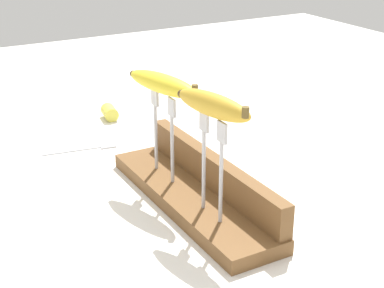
{
  "coord_description": "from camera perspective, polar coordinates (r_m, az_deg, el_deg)",
  "views": [
    {
      "loc": [
        0.89,
        -0.5,
        0.56
      ],
      "look_at": [
        0.0,
        0.0,
        0.13
      ],
      "focal_mm": 55.55,
      "sensor_mm": 36.0,
      "label": 1
    }
  ],
  "objects": [
    {
      "name": "ground_plane",
      "position": [
        1.16,
        0.0,
        -5.85
      ],
      "size": [
        3.0,
        3.0,
        0.0
      ],
      "primitive_type": "plane",
      "color": "silver"
    },
    {
      "name": "wooden_board",
      "position": [
        1.16,
        0.0,
        -5.23
      ],
      "size": [
        0.47,
        0.12,
        0.03
      ],
      "primitive_type": "cube",
      "color": "brown",
      "rests_on": "ground"
    },
    {
      "name": "board_backstop",
      "position": [
        1.16,
        2.06,
        -2.66
      ],
      "size": [
        0.47,
        0.03,
        0.06
      ],
      "primitive_type": "cube",
      "color": "brown",
      "rests_on": "wooden_board"
    },
    {
      "name": "fork_stand_left",
      "position": [
        1.18,
        -2.75,
        1.66
      ],
      "size": [
        0.1,
        0.01,
        0.18
      ],
      "color": "#B2B2B7",
      "rests_on": "wooden_board"
    },
    {
      "name": "fork_stand_right",
      "position": [
        1.02,
        1.97,
        -1.31
      ],
      "size": [
        0.08,
        0.01,
        0.19
      ],
      "color": "#B2B2B7",
      "rests_on": "wooden_board"
    },
    {
      "name": "banana_raised_left",
      "position": [
        1.15,
        -2.84,
        5.82
      ],
      "size": [
        0.2,
        0.09,
        0.04
      ],
      "color": "yellow",
      "rests_on": "fork_stand_left"
    },
    {
      "name": "banana_raised_right",
      "position": [
        0.99,
        2.04,
        3.77
      ],
      "size": [
        0.17,
        0.07,
        0.04
      ],
      "color": "gold",
      "rests_on": "fork_stand_right"
    },
    {
      "name": "fork_fallen_far",
      "position": [
        1.43,
        -9.82,
        -0.36
      ],
      "size": [
        0.04,
        0.17,
        0.01
      ],
      "color": "#B2B2B7",
      "rests_on": "ground"
    },
    {
      "name": "banana_chunk_far",
      "position": [
        1.61,
        -7.91,
        3.04
      ],
      "size": [
        0.06,
        0.05,
        0.04
      ],
      "color": "#DBD147",
      "rests_on": "ground"
    }
  ]
}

